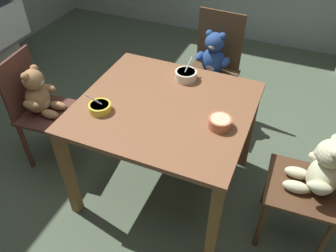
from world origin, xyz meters
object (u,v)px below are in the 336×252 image
(teddy_chair_far_center, at_px, (213,62))
(teddy_chair_near_left, at_px, (40,101))
(porridge_bowl_yellow_near_left, at_px, (100,107))
(teddy_chair_near_right, at_px, (320,177))
(porridge_bowl_cream_far_center, at_px, (186,75))
(dining_table, at_px, (165,119))
(porridge_bowl_terracotta_near_right, at_px, (220,122))

(teddy_chair_far_center, height_order, teddy_chair_near_left, teddy_chair_far_center)
(teddy_chair_far_center, distance_m, porridge_bowl_yellow_near_left, 1.17)
(teddy_chair_near_left, bearing_deg, porridge_bowl_yellow_near_left, -18.16)
(teddy_chair_near_right, relative_size, porridge_bowl_cream_far_center, 6.02)
(dining_table, bearing_deg, teddy_chair_near_left, -176.29)
(teddy_chair_near_left, xyz_separation_m, porridge_bowl_yellow_near_left, (0.60, -0.14, 0.22))
(teddy_chair_near_left, height_order, porridge_bowl_cream_far_center, same)
(teddy_chair_near_left, bearing_deg, dining_table, -1.85)
(dining_table, distance_m, teddy_chair_near_left, 0.94)
(teddy_chair_near_left, relative_size, porridge_bowl_terracotta_near_right, 6.57)
(teddy_chair_near_right, height_order, teddy_chair_far_center, teddy_chair_far_center)
(teddy_chair_near_right, bearing_deg, porridge_bowl_terracotta_near_right, -0.47)
(porridge_bowl_cream_far_center, bearing_deg, teddy_chair_far_center, 87.98)
(teddy_chair_far_center, relative_size, porridge_bowl_yellow_near_left, 6.68)
(porridge_bowl_cream_far_center, bearing_deg, teddy_chair_near_left, -158.56)
(porridge_bowl_yellow_near_left, bearing_deg, porridge_bowl_terracotta_near_right, 11.09)
(porridge_bowl_terracotta_near_right, height_order, porridge_bowl_cream_far_center, porridge_bowl_cream_far_center)
(porridge_bowl_terracotta_near_right, bearing_deg, teddy_chair_far_center, 108.37)
(dining_table, relative_size, porridge_bowl_yellow_near_left, 7.40)
(dining_table, height_order, porridge_bowl_terracotta_near_right, porridge_bowl_terracotta_near_right)
(teddy_chair_near_right, bearing_deg, teddy_chair_near_left, -2.01)
(porridge_bowl_cream_far_center, relative_size, porridge_bowl_yellow_near_left, 1.11)
(dining_table, xyz_separation_m, porridge_bowl_cream_far_center, (0.02, 0.31, 0.14))
(dining_table, bearing_deg, porridge_bowl_cream_far_center, 86.88)
(teddy_chair_near_left, xyz_separation_m, porridge_bowl_terracotta_near_right, (1.29, -0.00, 0.23))
(porridge_bowl_cream_far_center, bearing_deg, teddy_chair_near_right, -20.93)
(dining_table, bearing_deg, teddy_chair_near_right, -2.44)
(teddy_chair_far_center, bearing_deg, porridge_bowl_terracotta_near_right, 21.44)
(porridge_bowl_cream_far_center, height_order, porridge_bowl_yellow_near_left, porridge_bowl_cream_far_center)
(porridge_bowl_terracotta_near_right, relative_size, porridge_bowl_cream_far_center, 0.86)
(teddy_chair_far_center, bearing_deg, dining_table, 0.66)
(teddy_chair_near_left, relative_size, porridge_bowl_cream_far_center, 5.64)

